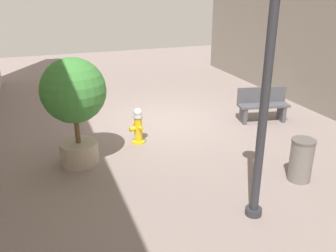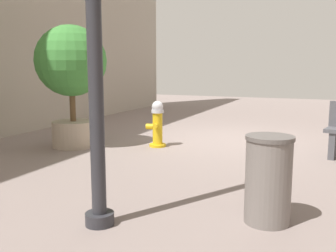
# 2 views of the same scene
# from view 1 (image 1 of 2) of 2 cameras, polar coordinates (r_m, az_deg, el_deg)

# --- Properties ---
(ground_plane) EXTENTS (23.40, 23.40, 0.00)m
(ground_plane) POSITION_cam_1_polar(r_m,az_deg,el_deg) (10.32, -0.58, 0.79)
(ground_plane) COLOR gray
(fire_hydrant) EXTENTS (0.39, 0.42, 0.89)m
(fire_hydrant) POSITION_cam_1_polar(r_m,az_deg,el_deg) (8.80, -4.74, 0.06)
(fire_hydrant) COLOR gold
(fire_hydrant) RESTS_ON ground_plane
(bench_near) EXTENTS (1.47, 0.72, 0.95)m
(bench_near) POSITION_cam_1_polar(r_m,az_deg,el_deg) (10.52, 14.61, 3.28)
(bench_near) COLOR #4C4C51
(bench_near) RESTS_ON ground_plane
(planter_tree) EXTENTS (1.33, 1.33, 2.30)m
(planter_tree) POSITION_cam_1_polar(r_m,az_deg,el_deg) (7.64, -14.52, 4.19)
(planter_tree) COLOR tan
(planter_tree) RESTS_ON ground_plane
(street_lamp) EXTENTS (0.36, 0.36, 4.03)m
(street_lamp) POSITION_cam_1_polar(r_m,az_deg,el_deg) (5.50, 15.42, 8.61)
(street_lamp) COLOR #2D2D33
(street_lamp) RESTS_ON ground_plane
(trash_bin) EXTENTS (0.47, 0.47, 0.87)m
(trash_bin) POSITION_cam_1_polar(r_m,az_deg,el_deg) (7.58, 20.16, -5.03)
(trash_bin) COLOR slate
(trash_bin) RESTS_ON ground_plane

